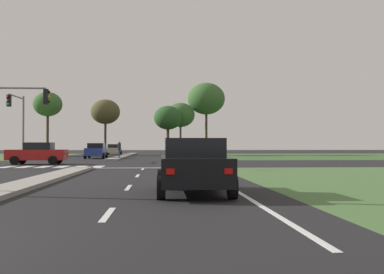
{
  "coord_description": "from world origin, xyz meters",
  "views": [
    {
      "loc": [
        4.57,
        -5.97,
        1.39
      ],
      "look_at": [
        7.4,
        37.25,
        2.15
      ],
      "focal_mm": 44.22,
      "sensor_mm": 36.0,
      "label": 1
    }
  ],
  "objects_px": {
    "car_black_fourth": "(193,166)",
    "treeline_second": "(48,105)",
    "treeline_fifth": "(168,118)",
    "car_beige_near": "(114,149)",
    "traffic_signal_far_left": "(18,115)",
    "pedestrian_at_median": "(119,147)",
    "car_red_second": "(37,153)",
    "treeline_third": "(105,112)",
    "treeline_sixth": "(206,99)",
    "car_blue_third": "(96,151)",
    "treeline_fourth": "(180,115)"
  },
  "relations": [
    {
      "from": "treeline_third",
      "to": "treeline_fifth",
      "type": "xyz_separation_m",
      "value": [
        8.24,
        1.25,
        -0.69
      ]
    },
    {
      "from": "treeline_second",
      "to": "treeline_fifth",
      "type": "xyz_separation_m",
      "value": [
        16.65,
        -2.72,
        -1.96
      ]
    },
    {
      "from": "pedestrian_at_median",
      "to": "treeline_second",
      "type": "distance_m",
      "value": 21.9
    },
    {
      "from": "car_beige_near",
      "to": "treeline_second",
      "type": "distance_m",
      "value": 11.22
    },
    {
      "from": "treeline_third",
      "to": "treeline_sixth",
      "type": "xyz_separation_m",
      "value": [
        13.79,
        4.67,
        2.27
      ]
    },
    {
      "from": "car_blue_third",
      "to": "treeline_second",
      "type": "distance_m",
      "value": 19.84
    },
    {
      "from": "car_beige_near",
      "to": "car_blue_third",
      "type": "bearing_deg",
      "value": 90.28
    },
    {
      "from": "car_black_fourth",
      "to": "car_blue_third",
      "type": "bearing_deg",
      "value": 101.9
    },
    {
      "from": "car_beige_near",
      "to": "treeline_second",
      "type": "xyz_separation_m",
      "value": [
        -8.85,
        -2.91,
        6.26
      ]
    },
    {
      "from": "car_beige_near",
      "to": "pedestrian_at_median",
      "type": "bearing_deg",
      "value": 97.17
    },
    {
      "from": "traffic_signal_far_left",
      "to": "pedestrian_at_median",
      "type": "distance_m",
      "value": 11.47
    },
    {
      "from": "car_blue_third",
      "to": "pedestrian_at_median",
      "type": "bearing_deg",
      "value": 155.49
    },
    {
      "from": "car_blue_third",
      "to": "traffic_signal_far_left",
      "type": "height_order",
      "value": "traffic_signal_far_left"
    },
    {
      "from": "car_red_second",
      "to": "treeline_sixth",
      "type": "bearing_deg",
      "value": -25.48
    },
    {
      "from": "car_blue_third",
      "to": "treeline_third",
      "type": "height_order",
      "value": "treeline_third"
    },
    {
      "from": "car_black_fourth",
      "to": "treeline_third",
      "type": "relative_size",
      "value": 0.61
    },
    {
      "from": "car_black_fourth",
      "to": "treeline_sixth",
      "type": "relative_size",
      "value": 0.44
    },
    {
      "from": "pedestrian_at_median",
      "to": "treeline_fifth",
      "type": "relative_size",
      "value": 0.25
    },
    {
      "from": "car_blue_third",
      "to": "treeline_third",
      "type": "distance_m",
      "value": 13.56
    },
    {
      "from": "car_black_fourth",
      "to": "traffic_signal_far_left",
      "type": "bearing_deg",
      "value": 115.4
    },
    {
      "from": "car_beige_near",
      "to": "treeline_fifth",
      "type": "xyz_separation_m",
      "value": [
        7.8,
        -5.63,
        4.29
      ]
    },
    {
      "from": "treeline_second",
      "to": "treeline_sixth",
      "type": "height_order",
      "value": "treeline_sixth"
    },
    {
      "from": "traffic_signal_far_left",
      "to": "car_black_fourth",
      "type": "bearing_deg",
      "value": -64.6
    },
    {
      "from": "car_blue_third",
      "to": "traffic_signal_far_left",
      "type": "xyz_separation_m",
      "value": [
        -5.38,
        -9.01,
        3.1
      ]
    },
    {
      "from": "car_black_fourth",
      "to": "treeline_second",
      "type": "bearing_deg",
      "value": 107.4
    },
    {
      "from": "traffic_signal_far_left",
      "to": "treeline_third",
      "type": "relative_size",
      "value": 0.77
    },
    {
      "from": "car_beige_near",
      "to": "treeline_third",
      "type": "height_order",
      "value": "treeline_third"
    },
    {
      "from": "car_beige_near",
      "to": "treeline_sixth",
      "type": "xyz_separation_m",
      "value": [
        13.35,
        -2.21,
        7.26
      ]
    },
    {
      "from": "car_red_second",
      "to": "treeline_third",
      "type": "distance_m",
      "value": 28.2
    },
    {
      "from": "treeline_second",
      "to": "treeline_fourth",
      "type": "bearing_deg",
      "value": -1.42
    },
    {
      "from": "treeline_fifth",
      "to": "car_beige_near",
      "type": "bearing_deg",
      "value": 144.18
    },
    {
      "from": "treeline_second",
      "to": "car_black_fourth",
      "type": "bearing_deg",
      "value": -72.6
    },
    {
      "from": "treeline_third",
      "to": "treeline_sixth",
      "type": "distance_m",
      "value": 14.74
    },
    {
      "from": "car_blue_third",
      "to": "treeline_fifth",
      "type": "xyz_separation_m",
      "value": [
        7.71,
        13.86,
        4.26
      ]
    },
    {
      "from": "car_beige_near",
      "to": "car_blue_third",
      "type": "xyz_separation_m",
      "value": [
        0.1,
        -19.5,
        0.03
      ]
    },
    {
      "from": "car_blue_third",
      "to": "car_black_fourth",
      "type": "xyz_separation_m",
      "value": [
        7.71,
        -36.58,
        -0.01
      ]
    },
    {
      "from": "treeline_sixth",
      "to": "treeline_fifth",
      "type": "bearing_deg",
      "value": -148.33
    },
    {
      "from": "pedestrian_at_median",
      "to": "treeline_second",
      "type": "height_order",
      "value": "treeline_second"
    },
    {
      "from": "pedestrian_at_median",
      "to": "treeline_sixth",
      "type": "bearing_deg",
      "value": 124.09
    },
    {
      "from": "car_beige_near",
      "to": "treeline_fourth",
      "type": "relative_size",
      "value": 0.6
    },
    {
      "from": "car_black_fourth",
      "to": "treeline_third",
      "type": "bearing_deg",
      "value": 99.51
    },
    {
      "from": "car_red_second",
      "to": "treeline_second",
      "type": "bearing_deg",
      "value": 12.06
    },
    {
      "from": "treeline_fifth",
      "to": "pedestrian_at_median",
      "type": "bearing_deg",
      "value": -109.15
    },
    {
      "from": "car_blue_third",
      "to": "treeline_second",
      "type": "xyz_separation_m",
      "value": [
        -8.94,
        16.58,
        6.22
      ]
    },
    {
      "from": "car_blue_third",
      "to": "pedestrian_at_median",
      "type": "relative_size",
      "value": 2.65
    },
    {
      "from": "car_beige_near",
      "to": "treeline_fourth",
      "type": "height_order",
      "value": "treeline_fourth"
    },
    {
      "from": "treeline_third",
      "to": "treeline_sixth",
      "type": "height_order",
      "value": "treeline_sixth"
    },
    {
      "from": "car_red_second",
      "to": "pedestrian_at_median",
      "type": "height_order",
      "value": "pedestrian_at_median"
    },
    {
      "from": "car_red_second",
      "to": "treeline_third",
      "type": "xyz_separation_m",
      "value": [
        1.65,
        27.71,
        4.96
      ]
    },
    {
      "from": "car_black_fourth",
      "to": "car_red_second",
      "type": "bearing_deg",
      "value": 114.72
    }
  ]
}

